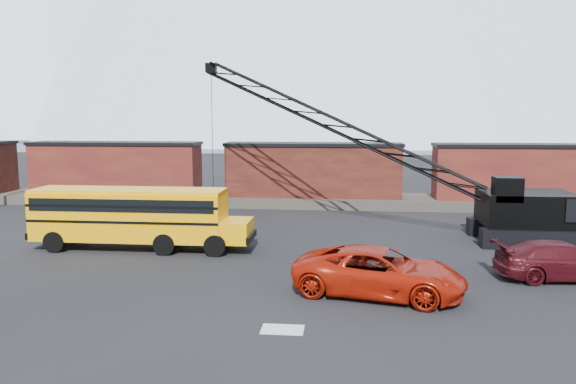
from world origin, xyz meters
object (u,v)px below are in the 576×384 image
object	(u,v)px
maroon_suv	(562,261)
crawler_crane	(347,130)
school_bus	(136,215)
red_pickup	(379,272)

from	to	relation	value
maroon_suv	crawler_crane	xyz separation A→B (m)	(-9.26, 9.78, 5.27)
school_bus	red_pickup	xyz separation A→B (m)	(12.24, -6.40, -0.87)
red_pickup	crawler_crane	xyz separation A→B (m)	(-1.32, 12.73, 5.16)
school_bus	crawler_crane	distance (m)	13.33
red_pickup	crawler_crane	bearing A→B (deg)	19.33
school_bus	red_pickup	distance (m)	13.84
maroon_suv	crawler_crane	bearing A→B (deg)	37.82
school_bus	crawler_crane	xyz separation A→B (m)	(10.91, 6.33, 4.29)
school_bus	crawler_crane	world-z (taller)	crawler_crane
school_bus	crawler_crane	bearing A→B (deg)	30.10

